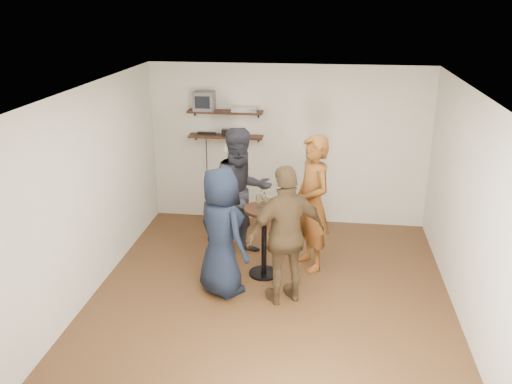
{
  "coord_description": "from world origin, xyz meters",
  "views": [
    {
      "loc": [
        0.61,
        -5.99,
        3.59
      ],
      "look_at": [
        -0.24,
        0.4,
        1.24
      ],
      "focal_mm": 38.0,
      "sensor_mm": 36.0,
      "label": 1
    }
  ],
  "objects_px": {
    "dvd_deck": "(245,109)",
    "person_dark": "(242,193)",
    "radio": "(229,132)",
    "person_navy": "(221,232)",
    "crt_monitor": "(204,101)",
    "side_table": "(230,201)",
    "person_brown": "(287,236)",
    "person_plaid": "(312,203)",
    "drinks_table": "(264,232)"
  },
  "relations": [
    {
      "from": "dvd_deck",
      "to": "person_dark",
      "type": "relative_size",
      "value": 0.21
    },
    {
      "from": "radio",
      "to": "person_navy",
      "type": "bearing_deg",
      "value": -82.19
    },
    {
      "from": "crt_monitor",
      "to": "side_table",
      "type": "relative_size",
      "value": 0.57
    },
    {
      "from": "person_brown",
      "to": "person_dark",
      "type": "bearing_deg",
      "value": -87.73
    },
    {
      "from": "crt_monitor",
      "to": "person_plaid",
      "type": "bearing_deg",
      "value": -39.96
    },
    {
      "from": "side_table",
      "to": "person_navy",
      "type": "distance_m",
      "value": 2.06
    },
    {
      "from": "person_plaid",
      "to": "person_dark",
      "type": "relative_size",
      "value": 1.0
    },
    {
      "from": "radio",
      "to": "drinks_table",
      "type": "xyz_separation_m",
      "value": [
        0.8,
        -1.84,
        -0.89
      ]
    },
    {
      "from": "radio",
      "to": "person_navy",
      "type": "relative_size",
      "value": 0.13
    },
    {
      "from": "side_table",
      "to": "person_dark",
      "type": "xyz_separation_m",
      "value": [
        0.34,
        -0.92,
        0.47
      ]
    },
    {
      "from": "dvd_deck",
      "to": "drinks_table",
      "type": "relative_size",
      "value": 0.41
    },
    {
      "from": "dvd_deck",
      "to": "person_brown",
      "type": "height_order",
      "value": "dvd_deck"
    },
    {
      "from": "drinks_table",
      "to": "person_dark",
      "type": "relative_size",
      "value": 0.51
    },
    {
      "from": "side_table",
      "to": "drinks_table",
      "type": "relative_size",
      "value": 0.58
    },
    {
      "from": "person_navy",
      "to": "dvd_deck",
      "type": "bearing_deg",
      "value": -46.08
    },
    {
      "from": "person_dark",
      "to": "crt_monitor",
      "type": "bearing_deg",
      "value": 88.21
    },
    {
      "from": "dvd_deck",
      "to": "radio",
      "type": "xyz_separation_m",
      "value": [
        -0.27,
        0.0,
        -0.38
      ]
    },
    {
      "from": "person_brown",
      "to": "radio",
      "type": "bearing_deg",
      "value": -94.41
    },
    {
      "from": "drinks_table",
      "to": "person_navy",
      "type": "xyz_separation_m",
      "value": [
        -0.47,
        -0.52,
        0.21
      ]
    },
    {
      "from": "person_dark",
      "to": "person_brown",
      "type": "relative_size",
      "value": 1.08
    },
    {
      "from": "side_table",
      "to": "person_navy",
      "type": "height_order",
      "value": "person_navy"
    },
    {
      "from": "radio",
      "to": "person_brown",
      "type": "distance_m",
      "value": 2.77
    },
    {
      "from": "dvd_deck",
      "to": "person_navy",
      "type": "height_order",
      "value": "dvd_deck"
    },
    {
      "from": "crt_monitor",
      "to": "dvd_deck",
      "type": "relative_size",
      "value": 0.8
    },
    {
      "from": "person_brown",
      "to": "dvd_deck",
      "type": "bearing_deg",
      "value": -99.76
    },
    {
      "from": "radio",
      "to": "side_table",
      "type": "bearing_deg",
      "value": -79.52
    },
    {
      "from": "dvd_deck",
      "to": "person_dark",
      "type": "distance_m",
      "value": 1.58
    },
    {
      "from": "radio",
      "to": "drinks_table",
      "type": "distance_m",
      "value": 2.19
    },
    {
      "from": "person_navy",
      "to": "side_table",
      "type": "bearing_deg",
      "value": -40.07
    },
    {
      "from": "dvd_deck",
      "to": "person_dark",
      "type": "bearing_deg",
      "value": -83.7
    },
    {
      "from": "dvd_deck",
      "to": "person_plaid",
      "type": "height_order",
      "value": "dvd_deck"
    },
    {
      "from": "person_navy",
      "to": "person_brown",
      "type": "xyz_separation_m",
      "value": [
        0.82,
        -0.09,
        0.05
      ]
    },
    {
      "from": "dvd_deck",
      "to": "crt_monitor",
      "type": "bearing_deg",
      "value": 180.0
    },
    {
      "from": "dvd_deck",
      "to": "drinks_table",
      "type": "distance_m",
      "value": 2.3
    },
    {
      "from": "drinks_table",
      "to": "person_dark",
      "type": "xyz_separation_m",
      "value": [
        -0.39,
        0.58,
        0.32
      ]
    },
    {
      "from": "person_plaid",
      "to": "crt_monitor",
      "type": "bearing_deg",
      "value": -158.31
    },
    {
      "from": "crt_monitor",
      "to": "drinks_table",
      "type": "xyz_separation_m",
      "value": [
        1.18,
        -1.84,
        -1.39
      ]
    },
    {
      "from": "drinks_table",
      "to": "person_brown",
      "type": "height_order",
      "value": "person_brown"
    },
    {
      "from": "drinks_table",
      "to": "person_brown",
      "type": "xyz_separation_m",
      "value": [
        0.34,
        -0.61,
        0.25
      ]
    },
    {
      "from": "dvd_deck",
      "to": "person_plaid",
      "type": "relative_size",
      "value": 0.21
    },
    {
      "from": "dvd_deck",
      "to": "radio",
      "type": "distance_m",
      "value": 0.46
    },
    {
      "from": "dvd_deck",
      "to": "person_plaid",
      "type": "xyz_separation_m",
      "value": [
        1.14,
        -1.5,
        -0.95
      ]
    },
    {
      "from": "side_table",
      "to": "person_plaid",
      "type": "xyz_separation_m",
      "value": [
        1.35,
        -1.17,
        0.47
      ]
    },
    {
      "from": "side_table",
      "to": "person_navy",
      "type": "relative_size",
      "value": 0.34
    },
    {
      "from": "side_table",
      "to": "person_dark",
      "type": "height_order",
      "value": "person_dark"
    },
    {
      "from": "crt_monitor",
      "to": "person_brown",
      "type": "height_order",
      "value": "crt_monitor"
    },
    {
      "from": "radio",
      "to": "person_navy",
      "type": "xyz_separation_m",
      "value": [
        0.32,
        -2.35,
        -0.69
      ]
    },
    {
      "from": "crt_monitor",
      "to": "dvd_deck",
      "type": "distance_m",
      "value": 0.66
    },
    {
      "from": "crt_monitor",
      "to": "radio",
      "type": "height_order",
      "value": "crt_monitor"
    },
    {
      "from": "person_plaid",
      "to": "person_navy",
      "type": "relative_size",
      "value": 1.14
    }
  ]
}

